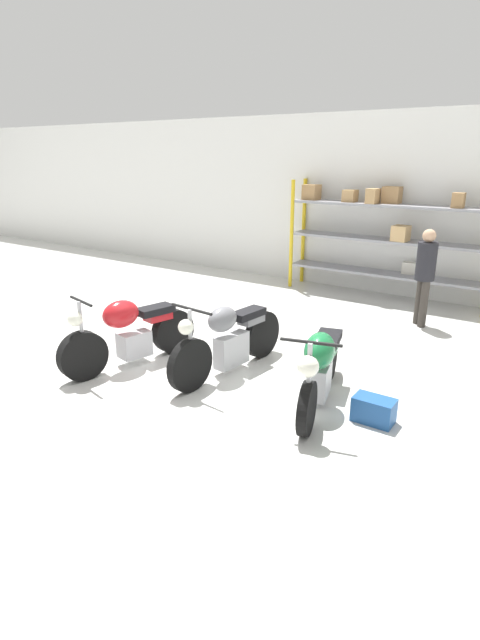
{
  "coord_description": "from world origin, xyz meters",
  "views": [
    {
      "loc": [
        3.5,
        -4.77,
        2.78
      ],
      "look_at": [
        0.0,
        0.4,
        0.7
      ],
      "focal_mm": 28.0,
      "sensor_mm": 36.0,
      "label": 1
    }
  ],
  "objects": [
    {
      "name": "person_browsing",
      "position": [
        1.51,
        3.64,
        0.96
      ],
      "size": [
        0.45,
        0.45,
        1.63
      ],
      "rotation": [
        0.0,
        0.0,
        3.82
      ],
      "color": "#38332D",
      "rests_on": "ground_plane"
    },
    {
      "name": "motorcycle_green",
      "position": [
        1.32,
        0.09,
        0.49
      ],
      "size": [
        0.8,
        2.0,
        1.02
      ],
      "rotation": [
        0.0,
        0.0,
        -1.31
      ],
      "color": "black",
      "rests_on": "ground_plane"
    },
    {
      "name": "motorcycle_red",
      "position": [
        -1.32,
        -0.33,
        0.47
      ],
      "size": [
        0.74,
        2.04,
        1.06
      ],
      "rotation": [
        0.0,
        0.0,
        -1.8
      ],
      "color": "black",
      "rests_on": "ground_plane"
    },
    {
      "name": "toolbox",
      "position": [
        2.0,
        0.04,
        0.14
      ],
      "size": [
        0.44,
        0.26,
        0.28
      ],
      "color": "#1E4C8C",
      "rests_on": "ground_plane"
    },
    {
      "name": "back_wall",
      "position": [
        0.0,
        5.38,
        1.8
      ],
      "size": [
        30.0,
        0.08,
        3.6
      ],
      "color": "white",
      "rests_on": "ground_plane"
    },
    {
      "name": "ground_plane",
      "position": [
        0.0,
        0.0,
        0.0
      ],
      "size": [
        30.0,
        30.0,
        0.0
      ],
      "primitive_type": "plane",
      "color": "silver"
    },
    {
      "name": "motorcycle_grey",
      "position": [
        -0.06,
        0.22,
        0.47
      ],
      "size": [
        0.65,
        2.11,
        1.06
      ],
      "rotation": [
        0.0,
        0.0,
        -1.67
      ],
      "color": "black",
      "rests_on": "ground_plane"
    },
    {
      "name": "shelving_rack",
      "position": [
        0.29,
        5.01,
        1.33
      ],
      "size": [
        4.01,
        0.63,
        2.28
      ],
      "color": "gold",
      "rests_on": "ground_plane"
    }
  ]
}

